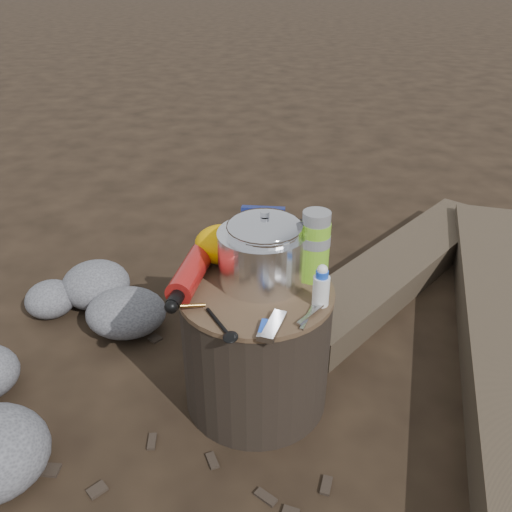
# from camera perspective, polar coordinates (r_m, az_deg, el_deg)

# --- Properties ---
(ground) EXTENTS (60.00, 60.00, 0.00)m
(ground) POSITION_cam_1_polar(r_m,az_deg,el_deg) (1.61, 0.00, -15.10)
(ground) COLOR black
(ground) RESTS_ON ground
(stump) EXTENTS (0.41, 0.41, 0.38)m
(stump) POSITION_cam_1_polar(r_m,az_deg,el_deg) (1.48, 0.00, -9.86)
(stump) COLOR black
(stump) RESTS_ON ground
(rock_ring) EXTENTS (0.45, 0.98, 0.19)m
(rock_ring) POSITION_cam_1_polar(r_m,az_deg,el_deg) (1.74, -21.51, -9.34)
(rock_ring) COLOR #57575C
(rock_ring) RESTS_ON ground
(log_main) EXTENTS (0.58, 1.77, 0.15)m
(log_main) POSITION_cam_1_polar(r_m,az_deg,el_deg) (1.92, 26.07, -7.43)
(log_main) COLOR #3E3326
(log_main) RESTS_ON ground
(log_small) EXTENTS (0.97, 1.22, 0.11)m
(log_small) POSITION_cam_1_polar(r_m,az_deg,el_deg) (2.19, 15.50, -1.09)
(log_small) COLOR #3E3326
(log_small) RESTS_ON ground
(foil_windscreen) EXTENTS (0.23, 0.23, 0.14)m
(foil_windscreen) POSITION_cam_1_polar(r_m,az_deg,el_deg) (1.38, 0.65, -0.05)
(foil_windscreen) COLOR white
(foil_windscreen) RESTS_ON stump
(camping_pot) EXTENTS (0.19, 0.19, 0.19)m
(camping_pot) POSITION_cam_1_polar(r_m,az_deg,el_deg) (1.36, 0.94, 0.77)
(camping_pot) COLOR silver
(camping_pot) RESTS_ON stump
(fuel_bottle) EXTENTS (0.09, 0.29, 0.07)m
(fuel_bottle) POSITION_cam_1_polar(r_m,az_deg,el_deg) (1.38, -7.16, -1.88)
(fuel_bottle) COLOR #B31C19
(fuel_bottle) RESTS_ON stump
(thermos) EXTENTS (0.08, 0.08, 0.19)m
(thermos) POSITION_cam_1_polar(r_m,az_deg,el_deg) (1.38, 6.49, 1.05)
(thermos) COLOR #7BC326
(thermos) RESTS_ON stump
(travel_mug) EXTENTS (0.08, 0.08, 0.12)m
(travel_mug) POSITION_cam_1_polar(r_m,az_deg,el_deg) (1.46, 4.04, 1.29)
(travel_mug) COLOR black
(travel_mug) RESTS_ON stump
(stuff_sack) EXTENTS (0.16, 0.13, 0.11)m
(stuff_sack) POSITION_cam_1_polar(r_m,az_deg,el_deg) (1.47, -3.61, 1.26)
(stuff_sack) COLOR #EFA600
(stuff_sack) RESTS_ON stump
(food_pouch) EXTENTS (0.12, 0.03, 0.16)m
(food_pouch) POSITION_cam_1_polar(r_m,az_deg,el_deg) (1.48, 0.74, 2.49)
(food_pouch) COLOR navy
(food_pouch) RESTS_ON stump
(lighter) EXTENTS (0.02, 0.07, 0.01)m
(lighter) POSITION_cam_1_polar(r_m,az_deg,el_deg) (1.22, 0.86, -7.87)
(lighter) COLOR blue
(lighter) RESTS_ON stump
(multitool) EXTENTS (0.06, 0.12, 0.02)m
(multitool) POSITION_cam_1_polar(r_m,az_deg,el_deg) (1.23, 1.96, -7.71)
(multitool) COLOR #A7A7AB
(multitool) RESTS_ON stump
(pot_grabber) EXTENTS (0.08, 0.13, 0.01)m
(pot_grabber) POSITION_cam_1_polar(r_m,az_deg,el_deg) (1.28, 5.84, -6.34)
(pot_grabber) COLOR #A7A7AB
(pot_grabber) RESTS_ON stump
(spork) EXTENTS (0.11, 0.13, 0.01)m
(spork) POSITION_cam_1_polar(r_m,az_deg,el_deg) (1.25, -4.17, -7.22)
(spork) COLOR black
(spork) RESTS_ON stump
(squeeze_bottle) EXTENTS (0.04, 0.04, 0.10)m
(squeeze_bottle) POSITION_cam_1_polar(r_m,az_deg,el_deg) (1.30, 7.17, -3.42)
(squeeze_bottle) COLOR white
(squeeze_bottle) RESTS_ON stump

